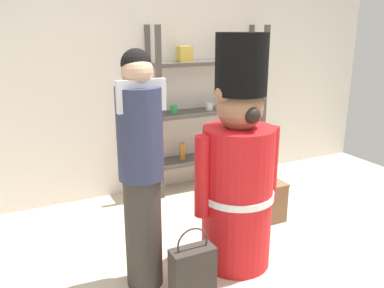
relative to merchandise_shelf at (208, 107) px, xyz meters
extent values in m
cube|color=silver|center=(-0.85, 0.22, 0.39)|extent=(6.40, 0.12, 2.60)
cube|color=#4C4742|center=(-0.64, -0.15, -0.01)|extent=(0.05, 0.05, 1.79)
cube|color=#4C4742|center=(0.64, -0.15, -0.01)|extent=(0.05, 0.05, 1.79)
cube|color=#4C4742|center=(-0.64, 0.15, -0.01)|extent=(0.05, 0.05, 1.79)
cube|color=#4C4742|center=(0.64, 0.15, -0.01)|extent=(0.05, 0.05, 1.79)
cube|color=#4C4742|center=(0.00, 0.00, -0.58)|extent=(1.29, 0.30, 0.04)
cube|color=#4C4742|center=(0.00, 0.00, -0.05)|extent=(1.29, 0.30, 0.04)
cube|color=#4C4742|center=(0.00, 0.00, 0.49)|extent=(1.29, 0.30, 0.04)
cylinder|color=green|center=(-0.43, -0.02, 0.02)|extent=(0.08, 0.08, 0.09)
cylinder|color=white|center=(0.00, -0.02, 0.01)|extent=(0.08, 0.08, 0.08)
cylinder|color=pink|center=(0.43, 0.02, 0.02)|extent=(0.09, 0.09, 0.09)
cylinder|color=#B27226|center=(-0.32, 0.00, -0.47)|extent=(0.07, 0.07, 0.19)
cylinder|color=navy|center=(0.32, -0.01, -0.48)|extent=(0.06, 0.06, 0.16)
cube|color=gold|center=(-0.29, 0.00, 0.59)|extent=(0.15, 0.12, 0.16)
cube|color=#B21E2D|center=(0.29, 0.00, 0.60)|extent=(0.13, 0.10, 0.17)
cylinder|color=red|center=(-0.58, -1.53, -0.36)|extent=(0.53, 0.53, 1.08)
cylinder|color=white|center=(-0.58, -1.53, -0.34)|extent=(0.55, 0.55, 0.05)
sphere|color=#9A6C4D|center=(-0.58, -1.53, 0.32)|extent=(0.33, 0.33, 0.33)
sphere|color=#9A6C4D|center=(-0.72, -1.53, 0.43)|extent=(0.12, 0.12, 0.12)
sphere|color=#9A6C4D|center=(-0.44, -1.53, 0.43)|extent=(0.12, 0.12, 0.12)
cylinder|color=black|center=(-0.58, -1.53, 0.62)|extent=(0.36, 0.36, 0.42)
cylinder|color=red|center=(-0.88, -1.53, -0.15)|extent=(0.11, 0.11, 0.60)
cylinder|color=red|center=(-0.29, -1.53, -0.15)|extent=(0.11, 0.11, 0.60)
sphere|color=black|center=(-0.58, -1.68, 0.29)|extent=(0.12, 0.12, 0.12)
cylinder|color=#38332D|center=(-1.31, -1.48, -0.50)|extent=(0.25, 0.25, 0.81)
cylinder|color=#2D3351|center=(-1.31, -1.48, 0.20)|extent=(0.30, 0.30, 0.61)
sphere|color=tan|center=(-1.31, -1.48, 0.60)|extent=(0.20, 0.20, 0.20)
cube|color=silver|center=(-1.31, -1.54, 0.46)|extent=(0.31, 0.04, 0.20)
sphere|color=black|center=(-1.31, -1.46, 0.65)|extent=(0.19, 0.19, 0.19)
cube|color=#332D28|center=(-1.09, -1.81, -0.71)|extent=(0.30, 0.14, 0.39)
torus|color=#332D28|center=(-1.09, -1.81, -0.48)|extent=(0.22, 0.01, 0.22)
cube|color=brown|center=(0.00, -1.06, -0.73)|extent=(0.41, 0.27, 0.36)
cube|color=brown|center=(0.00, -1.06, -0.54)|extent=(0.42, 0.28, 0.02)
camera|label=1|loc=(-2.11, -3.86, 0.87)|focal=37.43mm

